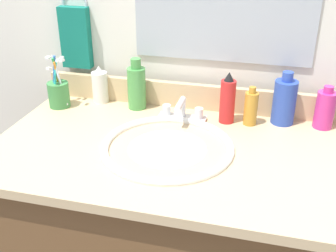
{
  "coord_description": "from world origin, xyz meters",
  "views": [
    {
      "loc": [
        0.26,
        -1.03,
        1.36
      ],
      "look_at": [
        0.0,
        0.0,
        0.83
      ],
      "focal_mm": 44.06,
      "sensor_mm": 36.0,
      "label": 1
    }
  ],
  "objects_px": {
    "bottle_spray_red": "(228,100)",
    "bottle_toner_green": "(137,87)",
    "hand_towel": "(76,38)",
    "bottle_shampoo_blue": "(284,101)",
    "cup_green": "(59,93)",
    "bottle_soap_pink": "(325,109)",
    "bottle_oil_amber": "(251,108)",
    "bottle_lotion_white": "(100,86)",
    "faucet": "(182,113)"
  },
  "relations": [
    {
      "from": "cup_green",
      "to": "bottle_spray_red",
      "type": "bearing_deg",
      "value": 2.07
    },
    {
      "from": "bottle_shampoo_blue",
      "to": "bottle_soap_pink",
      "type": "xyz_separation_m",
      "value": [
        0.13,
        -0.0,
        -0.01
      ]
    },
    {
      "from": "bottle_spray_red",
      "to": "cup_green",
      "type": "xyz_separation_m",
      "value": [
        -0.6,
        -0.02,
        -0.03
      ]
    },
    {
      "from": "hand_towel",
      "to": "bottle_spray_red",
      "type": "xyz_separation_m",
      "value": [
        0.57,
        -0.1,
        -0.14
      ]
    },
    {
      "from": "bottle_soap_pink",
      "to": "bottle_oil_amber",
      "type": "height_order",
      "value": "bottle_soap_pink"
    },
    {
      "from": "bottle_toner_green",
      "to": "cup_green",
      "type": "height_order",
      "value": "cup_green"
    },
    {
      "from": "hand_towel",
      "to": "cup_green",
      "type": "height_order",
      "value": "hand_towel"
    },
    {
      "from": "bottle_lotion_white",
      "to": "cup_green",
      "type": "distance_m",
      "value": 0.15
    },
    {
      "from": "bottle_shampoo_blue",
      "to": "bottle_lotion_white",
      "type": "relative_size",
      "value": 1.28
    },
    {
      "from": "hand_towel",
      "to": "bottle_oil_amber",
      "type": "relative_size",
      "value": 1.7
    },
    {
      "from": "faucet",
      "to": "bottle_soap_pink",
      "type": "distance_m",
      "value": 0.46
    },
    {
      "from": "bottle_lotion_white",
      "to": "cup_green",
      "type": "bearing_deg",
      "value": -148.65
    },
    {
      "from": "bottle_shampoo_blue",
      "to": "bottle_spray_red",
      "type": "height_order",
      "value": "bottle_shampoo_blue"
    },
    {
      "from": "bottle_spray_red",
      "to": "faucet",
      "type": "bearing_deg",
      "value": -168.74
    },
    {
      "from": "faucet",
      "to": "cup_green",
      "type": "relative_size",
      "value": 0.84
    },
    {
      "from": "hand_towel",
      "to": "bottle_toner_green",
      "type": "height_order",
      "value": "hand_towel"
    },
    {
      "from": "cup_green",
      "to": "faucet",
      "type": "bearing_deg",
      "value": -0.9
    },
    {
      "from": "bottle_toner_green",
      "to": "bottle_oil_amber",
      "type": "bearing_deg",
      "value": -4.89
    },
    {
      "from": "faucet",
      "to": "bottle_lotion_white",
      "type": "distance_m",
      "value": 0.34
    },
    {
      "from": "bottle_toner_green",
      "to": "bottle_lotion_white",
      "type": "bearing_deg",
      "value": 172.3
    },
    {
      "from": "bottle_soap_pink",
      "to": "bottle_spray_red",
      "type": "bearing_deg",
      "value": -173.2
    },
    {
      "from": "hand_towel",
      "to": "bottle_shampoo_blue",
      "type": "height_order",
      "value": "hand_towel"
    },
    {
      "from": "faucet",
      "to": "bottle_toner_green",
      "type": "bearing_deg",
      "value": 160.25
    },
    {
      "from": "bottle_shampoo_blue",
      "to": "bottle_spray_red",
      "type": "relative_size",
      "value": 1.02
    },
    {
      "from": "faucet",
      "to": "bottle_shampoo_blue",
      "type": "bearing_deg",
      "value": 11.69
    },
    {
      "from": "bottle_shampoo_blue",
      "to": "bottle_spray_red",
      "type": "bearing_deg",
      "value": -167.96
    },
    {
      "from": "cup_green",
      "to": "bottle_lotion_white",
      "type": "bearing_deg",
      "value": 31.35
    },
    {
      "from": "faucet",
      "to": "bottle_toner_green",
      "type": "height_order",
      "value": "bottle_toner_green"
    },
    {
      "from": "faucet",
      "to": "bottle_lotion_white",
      "type": "bearing_deg",
      "value": 165.54
    },
    {
      "from": "faucet",
      "to": "bottle_lotion_white",
      "type": "relative_size",
      "value": 1.16
    },
    {
      "from": "bottle_soap_pink",
      "to": "bottle_toner_green",
      "type": "bearing_deg",
      "value": -179.91
    },
    {
      "from": "bottle_shampoo_blue",
      "to": "cup_green",
      "type": "distance_m",
      "value": 0.78
    },
    {
      "from": "bottle_soap_pink",
      "to": "cup_green",
      "type": "xyz_separation_m",
      "value": [
        -0.9,
        -0.06,
        -0.01
      ]
    },
    {
      "from": "bottle_soap_pink",
      "to": "bottle_toner_green",
      "type": "distance_m",
      "value": 0.63
    },
    {
      "from": "bottle_spray_red",
      "to": "bottle_toner_green",
      "type": "xyz_separation_m",
      "value": [
        -0.32,
        0.04,
        0.0
      ]
    },
    {
      "from": "bottle_shampoo_blue",
      "to": "bottle_oil_amber",
      "type": "distance_m",
      "value": 0.11
    },
    {
      "from": "hand_towel",
      "to": "bottle_toner_green",
      "type": "xyz_separation_m",
      "value": [
        0.25,
        -0.07,
        -0.14
      ]
    },
    {
      "from": "bottle_soap_pink",
      "to": "bottle_toner_green",
      "type": "xyz_separation_m",
      "value": [
        -0.63,
        -0.0,
        0.02
      ]
    },
    {
      "from": "bottle_soap_pink",
      "to": "faucet",
      "type": "bearing_deg",
      "value": -171.77
    },
    {
      "from": "bottle_lotion_white",
      "to": "bottle_toner_green",
      "type": "height_order",
      "value": "bottle_toner_green"
    },
    {
      "from": "bottle_spray_red",
      "to": "bottle_lotion_white",
      "type": "bearing_deg",
      "value": 173.27
    },
    {
      "from": "bottle_shampoo_blue",
      "to": "cup_green",
      "type": "xyz_separation_m",
      "value": [
        -0.78,
        -0.06,
        -0.02
      ]
    },
    {
      "from": "faucet",
      "to": "bottle_soap_pink",
      "type": "bearing_deg",
      "value": 8.23
    },
    {
      "from": "bottle_oil_amber",
      "to": "bottle_lotion_white",
      "type": "xyz_separation_m",
      "value": [
        -0.55,
        0.05,
        0.0
      ]
    },
    {
      "from": "bottle_lotion_white",
      "to": "bottle_toner_green",
      "type": "relative_size",
      "value": 0.76
    },
    {
      "from": "bottle_oil_amber",
      "to": "bottle_spray_red",
      "type": "height_order",
      "value": "bottle_spray_red"
    },
    {
      "from": "hand_towel",
      "to": "bottle_lotion_white",
      "type": "bearing_deg",
      "value": -25.45
    },
    {
      "from": "hand_towel",
      "to": "bottle_lotion_white",
      "type": "height_order",
      "value": "hand_towel"
    },
    {
      "from": "hand_towel",
      "to": "bottle_soap_pink",
      "type": "distance_m",
      "value": 0.9
    },
    {
      "from": "bottle_oil_amber",
      "to": "bottle_lotion_white",
      "type": "relative_size",
      "value": 0.94
    }
  ]
}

